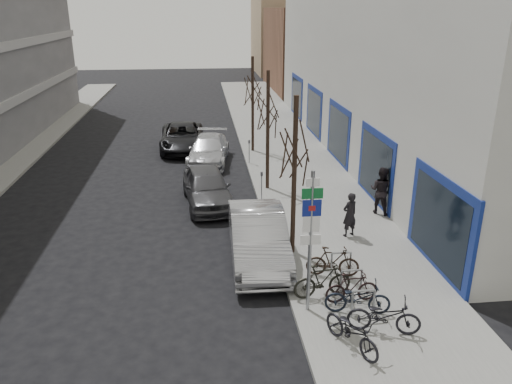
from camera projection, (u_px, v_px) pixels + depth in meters
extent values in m
plane|color=black|center=(221.00, 319.00, 13.67)|extent=(120.00, 120.00, 0.00)
cube|color=slate|center=(307.00, 188.00, 23.42)|extent=(5.00, 70.00, 0.15)
cube|color=#B7B7B2|center=(503.00, 64.00, 28.59)|extent=(20.00, 32.00, 10.00)
cube|color=brown|center=(330.00, 49.00, 50.89)|extent=(12.00, 14.00, 8.00)
cube|color=#937A5B|center=(305.00, 36.00, 64.74)|extent=(13.00, 12.00, 9.00)
cylinder|color=gray|center=(310.00, 246.00, 13.18)|extent=(0.10, 0.10, 4.20)
cube|color=white|center=(313.00, 182.00, 12.53)|extent=(0.35, 0.03, 0.22)
cube|color=#0C5926|center=(312.00, 194.00, 12.63)|extent=(0.55, 0.03, 0.28)
cube|color=navy|center=(312.00, 208.00, 12.77)|extent=(0.50, 0.03, 0.45)
cube|color=maroon|center=(312.00, 208.00, 12.76)|extent=(0.18, 0.02, 0.14)
cube|color=white|center=(311.00, 224.00, 12.93)|extent=(0.45, 0.03, 0.45)
cube|color=white|center=(311.00, 240.00, 13.09)|extent=(0.55, 0.03, 0.28)
cylinder|color=gray|center=(352.00, 304.00, 13.37)|extent=(0.06, 0.06, 0.80)
cylinder|color=gray|center=(374.00, 303.00, 13.43)|extent=(0.06, 0.06, 0.80)
cylinder|color=gray|center=(364.00, 291.00, 13.26)|extent=(0.60, 0.06, 0.06)
cylinder|color=gray|center=(341.00, 283.00, 14.40)|extent=(0.06, 0.06, 0.80)
cylinder|color=gray|center=(361.00, 282.00, 14.46)|extent=(0.06, 0.06, 0.80)
cylinder|color=gray|center=(352.00, 270.00, 14.29)|extent=(0.60, 0.06, 0.06)
cylinder|color=gray|center=(331.00, 265.00, 15.42)|extent=(0.06, 0.06, 0.80)
cylinder|color=gray|center=(350.00, 264.00, 15.48)|extent=(0.06, 0.06, 0.80)
cylinder|color=gray|center=(342.00, 253.00, 15.31)|extent=(0.60, 0.06, 0.06)
cylinder|color=black|center=(294.00, 180.00, 16.24)|extent=(0.16, 0.16, 5.50)
cylinder|color=black|center=(268.00, 133.00, 22.30)|extent=(0.16, 0.16, 5.50)
cylinder|color=black|center=(253.00, 106.00, 28.35)|extent=(0.16, 0.16, 5.50)
cylinder|color=gray|center=(282.00, 244.00, 16.44)|extent=(0.05, 0.05, 1.10)
cube|color=#3F3F44|center=(282.00, 227.00, 16.22)|extent=(0.10, 0.08, 0.18)
cylinder|color=gray|center=(262.00, 188.00, 21.57)|extent=(0.05, 0.05, 1.10)
cube|color=#3F3F44|center=(262.00, 174.00, 21.35)|extent=(0.10, 0.08, 0.18)
cylinder|color=gray|center=(249.00, 153.00, 26.69)|extent=(0.05, 0.05, 1.10)
cube|color=#3F3F44|center=(249.00, 142.00, 26.47)|extent=(0.10, 0.08, 0.18)
imported|color=black|center=(352.00, 328.00, 12.11)|extent=(1.32, 1.88, 1.12)
imported|color=black|center=(352.00, 287.00, 14.06)|extent=(1.56, 0.53, 0.94)
imported|color=black|center=(358.00, 295.00, 13.52)|extent=(1.86, 0.87, 1.09)
imported|color=black|center=(323.00, 280.00, 14.30)|extent=(1.81, 0.74, 1.07)
imported|color=black|center=(384.00, 313.00, 12.70)|extent=(1.95, 1.07, 1.14)
imported|color=black|center=(333.00, 261.00, 15.42)|extent=(1.73, 0.83, 1.01)
imported|color=#B0B0B5|center=(258.00, 237.00, 16.61)|extent=(1.90, 5.20, 1.70)
imported|color=#49494E|center=(207.00, 187.00, 21.39)|extent=(2.39, 4.83, 1.58)
imported|color=#B7B8BD|center=(209.00, 150.00, 27.19)|extent=(2.62, 5.21, 1.45)
imported|color=black|center=(182.00, 137.00, 29.75)|extent=(2.62, 5.52, 1.52)
imported|color=black|center=(350.00, 215.00, 18.05)|extent=(0.72, 0.61, 1.67)
imported|color=black|center=(381.00, 190.00, 20.03)|extent=(0.87, 0.85, 1.97)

